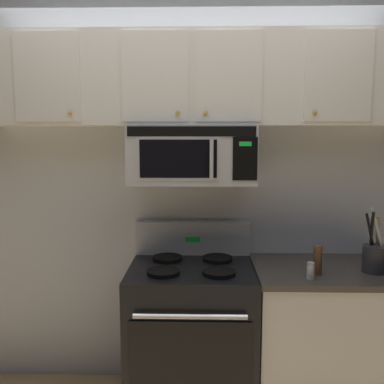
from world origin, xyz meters
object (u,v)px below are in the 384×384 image
at_px(stove_range, 192,334).
at_px(utensil_crock_charcoal, 375,256).
at_px(salt_shaker, 310,271).
at_px(over_range_microwave, 192,155).
at_px(pepper_mill, 318,260).

height_order(stove_range, utensil_crock_charcoal, utensil_crock_charcoal).
relative_size(utensil_crock_charcoal, salt_shaker, 4.04).
height_order(over_range_microwave, salt_shaker, over_range_microwave).
distance_m(stove_range, salt_shaker, 0.84).
relative_size(stove_range, pepper_mill, 6.68).
xyz_separation_m(stove_range, utensil_crock_charcoal, (1.07, -0.07, 0.53)).
bearing_deg(stove_range, over_range_microwave, 90.14).
relative_size(utensil_crock_charcoal, pepper_mill, 2.28).
relative_size(salt_shaker, pepper_mill, 0.56).
height_order(salt_shaker, pepper_mill, pepper_mill).
bearing_deg(pepper_mill, salt_shaker, -127.43).
bearing_deg(over_range_microwave, pepper_mill, -18.52).
bearing_deg(pepper_mill, utensil_crock_charcoal, 9.06).
relative_size(over_range_microwave, salt_shaker, 8.04).
bearing_deg(utensil_crock_charcoal, salt_shaker, -162.03).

